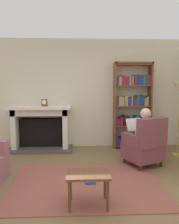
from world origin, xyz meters
TOP-DOWN VIEW (x-y plane):
  - ground at (0.00, 0.00)m, footprint 14.00×14.00m
  - back_wall at (0.00, 2.55)m, footprint 5.60×0.10m
  - area_rug at (0.00, 0.30)m, footprint 2.40×1.80m
  - fireplace at (-1.05, 2.30)m, footprint 1.53×0.64m
  - mantel_clock at (-0.93, 2.20)m, footprint 0.14×0.14m
  - bookshelf at (1.23, 2.33)m, footprint 0.92×0.32m
  - armchair_reading at (1.17, 1.03)m, footprint 0.85×0.84m
  - seated_reader at (1.12, 1.13)m, footprint 0.52×0.60m
  - side_table at (0.01, -0.37)m, footprint 0.56×0.39m
  - scattered_books at (0.15, 0.37)m, footprint 0.38×0.32m

SIDE VIEW (x-z plane):
  - ground at x=0.00m, z-range 0.00..0.00m
  - area_rug at x=0.00m, z-range 0.00..0.01m
  - scattered_books at x=0.15m, z-range 0.01..0.05m
  - side_table at x=0.01m, z-range 0.15..0.60m
  - armchair_reading at x=1.17m, z-range -0.06..0.91m
  - fireplace at x=-1.05m, z-range 0.03..1.10m
  - seated_reader at x=1.12m, z-range 0.05..1.19m
  - bookshelf at x=1.23m, z-range -0.03..2.09m
  - mantel_clock at x=-0.93m, z-range 1.07..1.24m
  - back_wall at x=0.00m, z-range 0.00..2.70m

